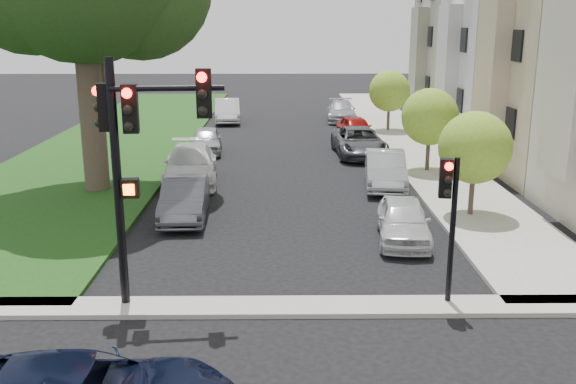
{
  "coord_description": "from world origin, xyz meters",
  "views": [
    {
      "loc": [
        -0.17,
        -11.56,
        6.44
      ],
      "look_at": [
        0.0,
        5.0,
        2.0
      ],
      "focal_mm": 40.0,
      "sensor_mm": 36.0,
      "label": 1
    }
  ],
  "objects_px": {
    "car_parked_0": "(403,220)",
    "car_parked_5": "(185,199)",
    "car_parked_4": "(341,111)",
    "traffic_signal_main": "(136,139)",
    "small_tree_a": "(475,148)",
    "car_parked_1": "(385,170)",
    "car_parked_9": "(227,111)",
    "small_tree_b": "(430,117)",
    "small_tree_c": "(389,91)",
    "car_parked_7": "(206,140)",
    "car_parked_3": "(356,128)",
    "car_parked_6": "(191,165)",
    "traffic_signal_secondary": "(449,204)",
    "car_parked_2": "(359,142)"
  },
  "relations": [
    {
      "from": "small_tree_a",
      "to": "car_parked_1",
      "type": "height_order",
      "value": "small_tree_a"
    },
    {
      "from": "small_tree_a",
      "to": "car_parked_9",
      "type": "distance_m",
      "value": 23.46
    },
    {
      "from": "small_tree_c",
      "to": "car_parked_1",
      "type": "xyz_separation_m",
      "value": [
        -2.25,
        -13.16,
        -1.71
      ]
    },
    {
      "from": "traffic_signal_secondary",
      "to": "car_parked_7",
      "type": "height_order",
      "value": "traffic_signal_secondary"
    },
    {
      "from": "car_parked_5",
      "to": "car_parked_7",
      "type": "relative_size",
      "value": 1.09
    },
    {
      "from": "car_parked_6",
      "to": "car_parked_4",
      "type": "bearing_deg",
      "value": 59.67
    },
    {
      "from": "traffic_signal_secondary",
      "to": "small_tree_a",
      "type": "bearing_deg",
      "value": 69.25
    },
    {
      "from": "car_parked_0",
      "to": "car_parked_4",
      "type": "height_order",
      "value": "car_parked_4"
    },
    {
      "from": "traffic_signal_secondary",
      "to": "car_parked_3",
      "type": "height_order",
      "value": "traffic_signal_secondary"
    },
    {
      "from": "small_tree_c",
      "to": "traffic_signal_secondary",
      "type": "bearing_deg",
      "value": -96.18
    },
    {
      "from": "traffic_signal_secondary",
      "to": "car_parked_2",
      "type": "xyz_separation_m",
      "value": [
        0.05,
        17.15,
        -1.77
      ]
    },
    {
      "from": "car_parked_6",
      "to": "car_parked_9",
      "type": "bearing_deg",
      "value": 83.81
    },
    {
      "from": "car_parked_9",
      "to": "traffic_signal_secondary",
      "type": "bearing_deg",
      "value": -80.4
    },
    {
      "from": "car_parked_7",
      "to": "traffic_signal_secondary",
      "type": "bearing_deg",
      "value": -71.61
    },
    {
      "from": "traffic_signal_main",
      "to": "car_parked_4",
      "type": "bearing_deg",
      "value": 75.89
    },
    {
      "from": "car_parked_1",
      "to": "car_parked_5",
      "type": "relative_size",
      "value": 1.05
    },
    {
      "from": "car_parked_5",
      "to": "car_parked_6",
      "type": "bearing_deg",
      "value": 92.5
    },
    {
      "from": "traffic_signal_main",
      "to": "car_parked_4",
      "type": "relative_size",
      "value": 1.26
    },
    {
      "from": "traffic_signal_main",
      "to": "car_parked_7",
      "type": "distance_m",
      "value": 18.24
    },
    {
      "from": "small_tree_b",
      "to": "small_tree_c",
      "type": "bearing_deg",
      "value": 90.0
    },
    {
      "from": "car_parked_1",
      "to": "car_parked_9",
      "type": "bearing_deg",
      "value": 119.89
    },
    {
      "from": "traffic_signal_secondary",
      "to": "small_tree_c",
      "type": "bearing_deg",
      "value": 83.82
    },
    {
      "from": "car_parked_1",
      "to": "car_parked_6",
      "type": "xyz_separation_m",
      "value": [
        -7.84,
        0.79,
        0.03
      ]
    },
    {
      "from": "car_parked_4",
      "to": "car_parked_9",
      "type": "relative_size",
      "value": 1.0
    },
    {
      "from": "traffic_signal_main",
      "to": "car_parked_9",
      "type": "bearing_deg",
      "value": 90.73
    },
    {
      "from": "car_parked_9",
      "to": "car_parked_3",
      "type": "bearing_deg",
      "value": -45.58
    },
    {
      "from": "small_tree_b",
      "to": "car_parked_0",
      "type": "xyz_separation_m",
      "value": [
        -2.72,
        -8.99,
        -1.81
      ]
    },
    {
      "from": "car_parked_2",
      "to": "car_parked_6",
      "type": "xyz_separation_m",
      "value": [
        -7.52,
        -5.34,
        0.06
      ]
    },
    {
      "from": "car_parked_5",
      "to": "car_parked_9",
      "type": "xyz_separation_m",
      "value": [
        -0.3,
        21.2,
        0.07
      ]
    },
    {
      "from": "small_tree_a",
      "to": "car_parked_7",
      "type": "height_order",
      "value": "small_tree_a"
    },
    {
      "from": "small_tree_b",
      "to": "car_parked_5",
      "type": "distance_m",
      "value": 11.82
    },
    {
      "from": "small_tree_c",
      "to": "car_parked_9",
      "type": "xyz_separation_m",
      "value": [
        -9.91,
        3.92,
        -1.68
      ]
    },
    {
      "from": "small_tree_b",
      "to": "car_parked_2",
      "type": "height_order",
      "value": "small_tree_b"
    },
    {
      "from": "small_tree_c",
      "to": "traffic_signal_main",
      "type": "xyz_separation_m",
      "value": [
        -9.55,
        -24.14,
        1.51
      ]
    },
    {
      "from": "car_parked_1",
      "to": "car_parked_7",
      "type": "relative_size",
      "value": 1.15
    },
    {
      "from": "small_tree_a",
      "to": "car_parked_5",
      "type": "bearing_deg",
      "value": -179.97
    },
    {
      "from": "car_parked_0",
      "to": "car_parked_3",
      "type": "height_order",
      "value": "car_parked_3"
    },
    {
      "from": "car_parked_0",
      "to": "car_parked_5",
      "type": "bearing_deg",
      "value": 167.57
    },
    {
      "from": "car_parked_5",
      "to": "car_parked_9",
      "type": "bearing_deg",
      "value": 87.85
    },
    {
      "from": "small_tree_b",
      "to": "car_parked_7",
      "type": "distance_m",
      "value": 11.22
    },
    {
      "from": "traffic_signal_main",
      "to": "car_parked_3",
      "type": "relative_size",
      "value": 1.48
    },
    {
      "from": "small_tree_a",
      "to": "small_tree_b",
      "type": "bearing_deg",
      "value": 90.0
    },
    {
      "from": "car_parked_1",
      "to": "car_parked_5",
      "type": "height_order",
      "value": "car_parked_1"
    },
    {
      "from": "small_tree_c",
      "to": "car_parked_9",
      "type": "distance_m",
      "value": 10.79
    },
    {
      "from": "traffic_signal_secondary",
      "to": "car_parked_9",
      "type": "bearing_deg",
      "value": 104.55
    },
    {
      "from": "small_tree_b",
      "to": "car_parked_5",
      "type": "height_order",
      "value": "small_tree_b"
    },
    {
      "from": "car_parked_1",
      "to": "car_parked_2",
      "type": "bearing_deg",
      "value": 98.71
    },
    {
      "from": "traffic_signal_secondary",
      "to": "car_parked_4",
      "type": "height_order",
      "value": "traffic_signal_secondary"
    },
    {
      "from": "small_tree_a",
      "to": "traffic_signal_main",
      "type": "relative_size",
      "value": 0.63
    },
    {
      "from": "car_parked_0",
      "to": "small_tree_a",
      "type": "bearing_deg",
      "value": 47.1
    }
  ]
}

